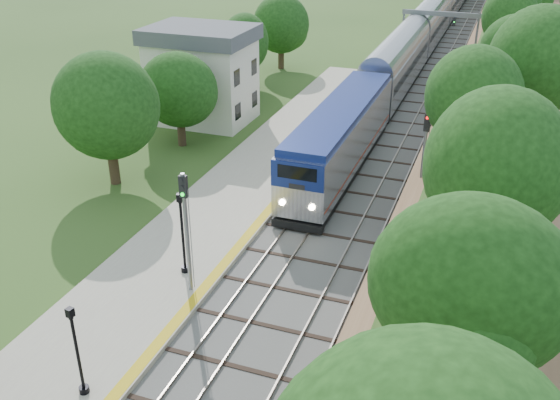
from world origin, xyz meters
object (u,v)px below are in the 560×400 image
(station_building, at_px, (202,74))
(train, at_px, (439,14))
(signal_gantry, at_px, (440,24))
(signal_farside, at_px, (424,153))
(lamppost_mid, at_px, (78,356))
(signal_platform, at_px, (186,221))
(lamppost_far, at_px, (183,238))

(station_building, bearing_deg, train, 73.12)
(signal_gantry, height_order, signal_farside, signal_farside)
(train, bearing_deg, lamppost_mid, -92.61)
(station_building, relative_size, signal_gantry, 1.02)
(signal_gantry, xyz_separation_m, lamppost_mid, (-6.02, -56.63, -2.65))
(signal_farside, bearing_deg, signal_platform, -125.56)
(signal_gantry, height_order, lamppost_far, signal_gantry)
(signal_gantry, bearing_deg, lamppost_far, -97.64)
(signal_platform, relative_size, signal_farside, 0.97)
(signal_gantry, distance_m, lamppost_mid, 57.01)
(station_building, height_order, signal_gantry, station_building)
(lamppost_far, height_order, signal_platform, signal_platform)
(station_building, xyz_separation_m, signal_platform, (11.10, -23.90, 0.12))
(lamppost_far, relative_size, signal_farside, 0.69)
(signal_gantry, xyz_separation_m, train, (-2.47, 21.14, -2.44))
(signal_gantry, height_order, signal_platform, signal_platform)
(signal_gantry, xyz_separation_m, lamppost_far, (-6.38, -47.56, -2.46))
(station_building, height_order, signal_farside, station_building)
(lamppost_far, distance_m, signal_farside, 15.33)
(lamppost_mid, xyz_separation_m, signal_platform, (0.65, 7.74, 2.04))
(lamppost_far, bearing_deg, signal_farside, 48.43)
(train, relative_size, signal_farside, 19.84)
(station_building, distance_m, signal_farside, 23.08)
(signal_gantry, height_order, lamppost_mid, signal_gantry)
(train, relative_size, signal_platform, 20.39)
(lamppost_mid, distance_m, lamppost_far, 9.07)
(lamppost_far, relative_size, signal_platform, 0.71)
(station_building, distance_m, lamppost_mid, 33.37)
(train, xyz_separation_m, lamppost_mid, (-3.55, -77.77, -0.21))
(lamppost_mid, distance_m, signal_farside, 22.74)
(station_building, xyz_separation_m, lamppost_mid, (10.45, -31.63, -1.92))
(signal_platform, height_order, signal_farside, signal_platform)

